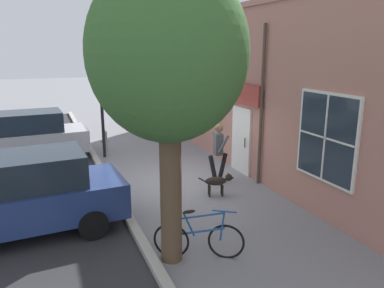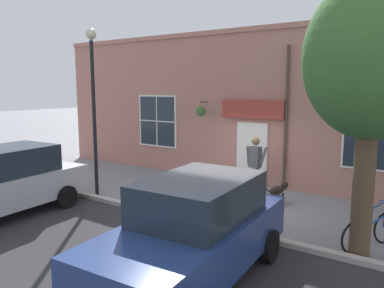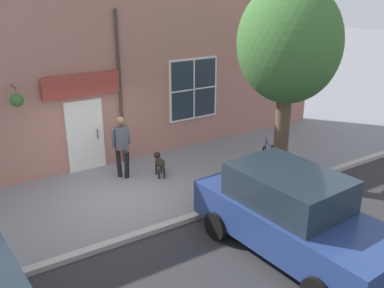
{
  "view_description": "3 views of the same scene",
  "coord_description": "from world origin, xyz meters",
  "px_view_note": "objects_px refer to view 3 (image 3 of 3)",
  "views": [
    {
      "loc": [
        3.66,
        9.96,
        3.86
      ],
      "look_at": [
        -0.74,
        -0.8,
        0.9
      ],
      "focal_mm": 35.0,
      "sensor_mm": 36.0,
      "label": 1
    },
    {
      "loc": [
        9.19,
        5.13,
        3.26
      ],
      "look_at": [
        -0.75,
        -1.6,
        1.44
      ],
      "focal_mm": 35.0,
      "sensor_mm": 36.0,
      "label": 2
    },
    {
      "loc": [
        9.33,
        -3.92,
        5.13
      ],
      "look_at": [
        0.13,
        2.07,
        1.05
      ],
      "focal_mm": 40.0,
      "sensor_mm": 36.0,
      "label": 3
    }
  ],
  "objects_px": {
    "street_tree_by_curb": "(288,48)",
    "parked_car_mid_block": "(292,214)",
    "dog_on_leash": "(159,162)",
    "leaning_bicycle": "(270,163)",
    "pedestrian_walking": "(121,141)"
  },
  "relations": [
    {
      "from": "street_tree_by_curb",
      "to": "dog_on_leash",
      "type": "bearing_deg",
      "value": -131.88
    },
    {
      "from": "pedestrian_walking",
      "to": "parked_car_mid_block",
      "type": "bearing_deg",
      "value": 13.99
    },
    {
      "from": "dog_on_leash",
      "to": "leaning_bicycle",
      "type": "distance_m",
      "value": 3.15
    },
    {
      "from": "pedestrian_walking",
      "to": "parked_car_mid_block",
      "type": "distance_m",
      "value": 5.39
    },
    {
      "from": "parked_car_mid_block",
      "to": "dog_on_leash",
      "type": "bearing_deg",
      "value": -175.56
    },
    {
      "from": "pedestrian_walking",
      "to": "street_tree_by_curb",
      "type": "xyz_separation_m",
      "value": [
        2.68,
        3.42,
        2.58
      ]
    },
    {
      "from": "leaning_bicycle",
      "to": "pedestrian_walking",
      "type": "bearing_deg",
      "value": -121.07
    },
    {
      "from": "parked_car_mid_block",
      "to": "leaning_bicycle",
      "type": "bearing_deg",
      "value": 143.32
    },
    {
      "from": "street_tree_by_curb",
      "to": "parked_car_mid_block",
      "type": "xyz_separation_m",
      "value": [
        2.54,
        -2.12,
        -2.8
      ]
    },
    {
      "from": "street_tree_by_curb",
      "to": "leaning_bicycle",
      "type": "distance_m",
      "value": 3.35
    },
    {
      "from": "pedestrian_walking",
      "to": "dog_on_leash",
      "type": "bearing_deg",
      "value": 64.08
    },
    {
      "from": "pedestrian_walking",
      "to": "street_tree_by_curb",
      "type": "distance_m",
      "value": 5.06
    },
    {
      "from": "dog_on_leash",
      "to": "parked_car_mid_block",
      "type": "height_order",
      "value": "parked_car_mid_block"
    },
    {
      "from": "dog_on_leash",
      "to": "street_tree_by_curb",
      "type": "distance_m",
      "value": 4.68
    },
    {
      "from": "pedestrian_walking",
      "to": "leaning_bicycle",
      "type": "height_order",
      "value": "pedestrian_walking"
    }
  ]
}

